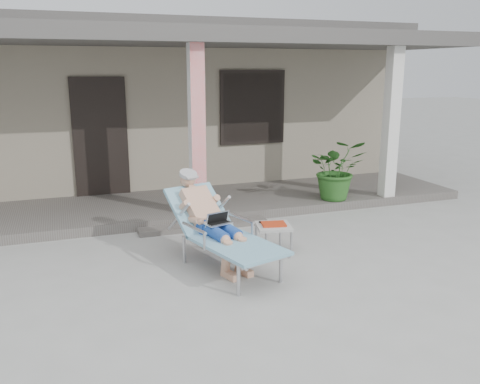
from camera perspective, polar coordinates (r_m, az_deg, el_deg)
name	(u,v)px	position (r m, az deg, el deg)	size (l,w,h in m)	color
ground	(245,273)	(6.19, 0.56, -9.04)	(60.00, 60.00, 0.00)	#9E9E99
house	(148,101)	(12.04, -10.24, 10.06)	(10.40, 5.40, 3.30)	gray
porch_deck	(186,205)	(8.89, -6.08, -1.46)	(10.00, 2.00, 0.15)	#605B56
porch_overhang	(183,43)	(8.54, -6.47, 16.30)	(10.00, 2.30, 2.85)	silver
porch_step	(204,226)	(7.83, -4.09, -3.81)	(2.00, 0.30, 0.07)	#605B56
lounger	(216,208)	(6.20, -2.75, -1.80)	(1.16, 1.90, 1.20)	#B7B7BC
side_table	(274,228)	(6.76, 3.79, -4.01)	(0.53, 0.53, 0.40)	#AEAEA9
potted_palm	(337,169)	(9.00, 10.84, 2.52)	(0.96, 0.83, 1.07)	#26591E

